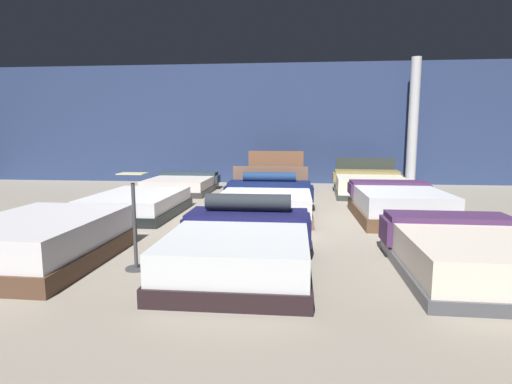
# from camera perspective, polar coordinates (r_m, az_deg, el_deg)

# --- Properties ---
(ground_plane) EXTENTS (18.00, 18.00, 0.02)m
(ground_plane) POSITION_cam_1_polar(r_m,az_deg,el_deg) (7.05, 0.97, -3.94)
(ground_plane) COLOR gray
(showroom_back_wall) EXTENTS (18.00, 0.06, 3.50)m
(showroom_back_wall) POSITION_cam_1_polar(r_m,az_deg,el_deg) (12.17, 3.03, 9.52)
(showroom_back_wall) COLOR navy
(showroom_back_wall) RESTS_ON ground_plane
(bed_0) EXTENTS (1.50, 2.04, 0.53)m
(bed_0) POSITION_cam_1_polar(r_m,az_deg,el_deg) (5.29, -28.06, -6.06)
(bed_0) COLOR #523828
(bed_0) RESTS_ON ground_plane
(bed_1) EXTENTS (1.53, 2.07, 0.74)m
(bed_1) POSITION_cam_1_polar(r_m,az_deg,el_deg) (4.44, -2.11, -7.77)
(bed_1) COLOR black
(bed_1) RESTS_ON ground_plane
(bed_2) EXTENTS (1.51, 2.01, 0.52)m
(bed_2) POSITION_cam_1_polar(r_m,az_deg,el_deg) (4.82, 27.80, -7.70)
(bed_2) COLOR #4B4D53
(bed_2) RESTS_ON ground_plane
(bed_3) EXTENTS (1.51, 2.14, 0.40)m
(bed_3) POSITION_cam_1_polar(r_m,az_deg,el_deg) (7.70, -16.31, -1.67)
(bed_3) COLOR black
(bed_3) RESTS_ON ground_plane
(bed_4) EXTENTS (1.71, 2.06, 0.82)m
(bed_4) POSITION_cam_1_polar(r_m,az_deg,el_deg) (7.34, 1.53, -1.34)
(bed_4) COLOR brown
(bed_4) RESTS_ON ground_plane
(bed_5) EXTENTS (1.47, 2.12, 0.58)m
(bed_5) POSITION_cam_1_polar(r_m,az_deg,el_deg) (7.42, 19.30, -1.61)
(bed_5) COLOR brown
(bed_5) RESTS_ON ground_plane
(bed_6) EXTENTS (1.66, 1.99, 0.45)m
(bed_6) POSITION_cam_1_polar(r_m,az_deg,el_deg) (10.46, -10.42, 1.05)
(bed_6) COLOR #302F2F
(bed_6) RESTS_ON ground_plane
(bed_7) EXTENTS (1.70, 2.13, 1.00)m
(bed_7) POSITION_cam_1_polar(r_m,az_deg,el_deg) (10.13, 2.37, 1.25)
(bed_7) COLOR brown
(bed_7) RESTS_ON ground_plane
(bed_8) EXTENTS (1.77, 2.16, 0.84)m
(bed_8) POSITION_cam_1_polar(r_m,az_deg,el_deg) (10.21, 15.58, 1.03)
(bed_8) COLOR #2E3530
(bed_8) RESTS_ON ground_plane
(price_sign) EXTENTS (0.28, 0.24, 1.06)m
(price_sign) POSITION_cam_1_polar(r_m,az_deg,el_deg) (4.60, -16.65, -5.51)
(price_sign) COLOR #3F3F44
(price_sign) RESTS_ON ground_plane
(support_pillar) EXTENTS (0.27, 0.27, 3.50)m
(support_pillar) POSITION_cam_1_polar(r_m,az_deg,el_deg) (12.02, 21.21, 8.99)
(support_pillar) COLOR silver
(support_pillar) RESTS_ON ground_plane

